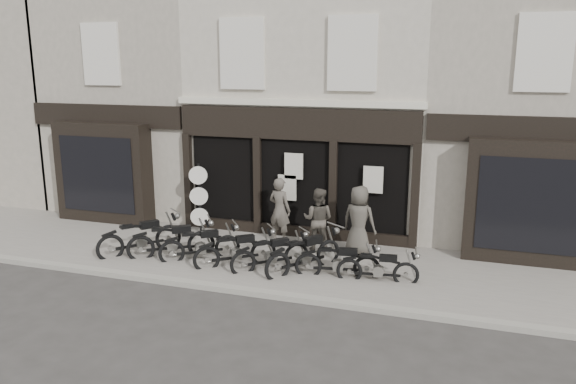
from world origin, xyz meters
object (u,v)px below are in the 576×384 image
(motorcycle_6, at_px, (338,265))
(motorcycle_7, at_px, (379,270))
(motorcycle_1, at_px, (172,244))
(motorcycle_4, at_px, (271,257))
(motorcycle_5, at_px, (305,257))
(motorcycle_2, at_px, (201,247))
(motorcycle_3, at_px, (236,253))
(motorcycle_0, at_px, (141,240))
(advert_sign_post, at_px, (199,202))
(man_left, at_px, (280,210))
(man_right, at_px, (359,221))
(man_centre, at_px, (318,220))

(motorcycle_6, xyz_separation_m, motorcycle_7, (0.98, -0.02, -0.02))
(motorcycle_1, xyz_separation_m, motorcycle_4, (2.82, -0.05, -0.04))
(motorcycle_1, relative_size, motorcycle_7, 1.07)
(motorcycle_5, xyz_separation_m, motorcycle_7, (1.87, -0.14, -0.08))
(motorcycle_2, xyz_separation_m, motorcycle_3, (1.08, -0.15, 0.01))
(motorcycle_6, bearing_deg, motorcycle_0, 169.01)
(motorcycle_4, distance_m, advert_sign_post, 3.72)
(motorcycle_0, height_order, motorcycle_2, motorcycle_0)
(motorcycle_4, relative_size, advert_sign_post, 0.77)
(motorcycle_0, relative_size, motorcycle_1, 0.97)
(motorcycle_6, relative_size, advert_sign_post, 0.92)
(motorcycle_4, bearing_deg, man_left, 60.18)
(motorcycle_7, xyz_separation_m, man_left, (-3.16, 2.06, 0.69))
(motorcycle_5, height_order, man_right, man_right)
(advert_sign_post, bearing_deg, motorcycle_3, -68.14)
(man_centre, bearing_deg, motorcycle_4, 66.63)
(motorcycle_5, distance_m, motorcycle_6, 0.90)
(motorcycle_2, bearing_deg, advert_sign_post, 80.95)
(motorcycle_2, height_order, advert_sign_post, advert_sign_post)
(motorcycle_7, relative_size, advert_sign_post, 0.86)
(motorcycle_1, height_order, motorcycle_5, motorcycle_5)
(man_centre, xyz_separation_m, man_right, (1.12, 0.01, 0.07))
(motorcycle_5, distance_m, motorcycle_7, 1.87)
(motorcycle_4, height_order, advert_sign_post, advert_sign_post)
(motorcycle_1, relative_size, motorcycle_4, 1.20)
(motorcycle_2, height_order, man_right, man_right)
(motorcycle_0, xyz_separation_m, man_right, (5.67, 1.61, 0.61))
(motorcycle_5, xyz_separation_m, man_right, (1.06, 1.54, 0.62))
(motorcycle_2, relative_size, motorcycle_6, 0.90)
(man_centre, bearing_deg, man_left, -15.50)
(motorcycle_5, bearing_deg, motorcycle_1, 126.18)
(motorcycle_0, relative_size, man_right, 1.07)
(motorcycle_5, relative_size, man_right, 1.08)
(motorcycle_3, distance_m, motorcycle_7, 3.63)
(motorcycle_3, distance_m, motorcycle_5, 1.77)
(motorcycle_0, height_order, man_left, man_left)
(man_left, bearing_deg, man_right, -173.47)
(motorcycle_3, height_order, man_left, man_left)
(motorcycle_3, relative_size, motorcycle_4, 1.08)
(motorcycle_4, bearing_deg, motorcycle_2, 134.75)
(motorcycle_3, xyz_separation_m, man_left, (0.47, 2.09, 0.64))
(motorcycle_4, xyz_separation_m, motorcycle_6, (1.73, -0.01, -0.01))
(motorcycle_0, xyz_separation_m, man_centre, (4.55, 1.60, 0.54))
(motorcycle_3, distance_m, motorcycle_6, 2.66)
(motorcycle_6, relative_size, man_centre, 1.18)
(man_centre, bearing_deg, motorcycle_1, 25.67)
(motorcycle_4, bearing_deg, motorcycle_3, 140.88)
(motorcycle_1, relative_size, man_right, 1.10)
(motorcycle_3, bearing_deg, motorcycle_6, -36.80)
(motorcycle_1, distance_m, motorcycle_7, 5.53)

